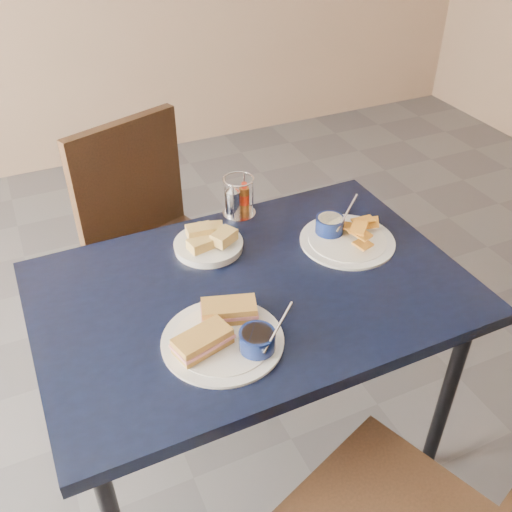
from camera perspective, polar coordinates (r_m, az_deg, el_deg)
name	(u,v)px	position (r m, az deg, el deg)	size (l,w,h in m)	color
ground	(194,478)	(2.10, -6.26, -21.20)	(6.00, 6.00, 0.00)	#4B4A4F
dining_table	(252,305)	(1.64, -0.37, -4.89)	(1.20, 0.80, 0.75)	black
chair_far	(157,229)	(2.22, -9.85, 2.68)	(0.57, 0.57, 0.96)	black
sandwich_plate	(226,334)	(1.43, -3.03, -7.75)	(0.32, 0.31, 0.12)	white
plantain_plate	(342,234)	(1.79, 8.64, 2.15)	(0.29, 0.29, 0.12)	white
bread_basket	(209,242)	(1.73, -4.76, 1.40)	(0.21, 0.21, 0.07)	white
condiment_caddy	(237,199)	(1.87, -1.88, 5.68)	(0.11, 0.11, 0.14)	silver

